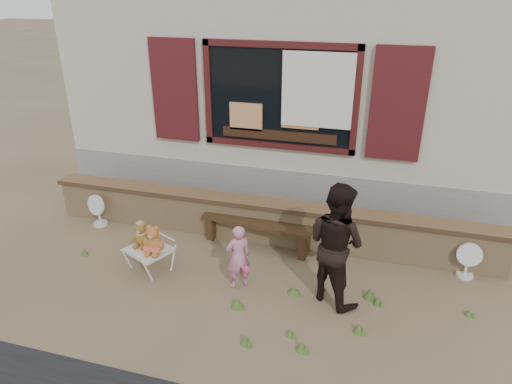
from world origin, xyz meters
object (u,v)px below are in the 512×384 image
(folding_chair, at_px, (149,250))
(teddy_bear_right, at_px, (154,239))
(adult, at_px, (336,244))
(child, at_px, (238,257))
(bench, at_px, (257,227))
(teddy_bear_left, at_px, (141,234))

(folding_chair, xyz_separation_m, teddy_bear_right, (0.13, -0.06, 0.24))
(folding_chair, height_order, adult, adult)
(teddy_bear_right, distance_m, adult, 2.43)
(child, height_order, adult, adult)
(folding_chair, bearing_deg, bench, 63.55)
(folding_chair, bearing_deg, child, 23.39)
(teddy_bear_left, relative_size, adult, 0.23)
(folding_chair, bearing_deg, teddy_bear_left, -180.00)
(bench, distance_m, teddy_bear_right, 1.60)
(bench, distance_m, child, 1.07)
(teddy_bear_left, relative_size, child, 0.41)
(folding_chair, xyz_separation_m, child, (1.31, -0.02, 0.14))
(adult, bearing_deg, bench, -3.63)
(folding_chair, distance_m, adult, 2.59)
(bench, bearing_deg, adult, -30.89)
(folding_chair, xyz_separation_m, adult, (2.54, 0.07, 0.49))
(teddy_bear_right, bearing_deg, adult, 27.47)
(bench, xyz_separation_m, adult, (1.27, -0.97, 0.48))
(bench, height_order, teddy_bear_right, teddy_bear_right)
(bench, bearing_deg, teddy_bear_right, -129.86)
(folding_chair, height_order, teddy_bear_right, teddy_bear_right)
(teddy_bear_left, bearing_deg, folding_chair, 0.00)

